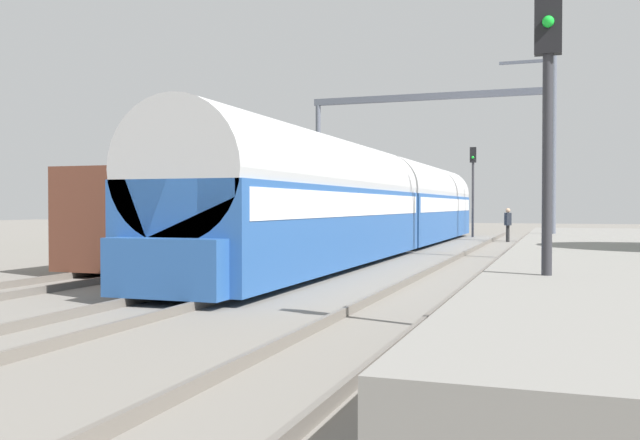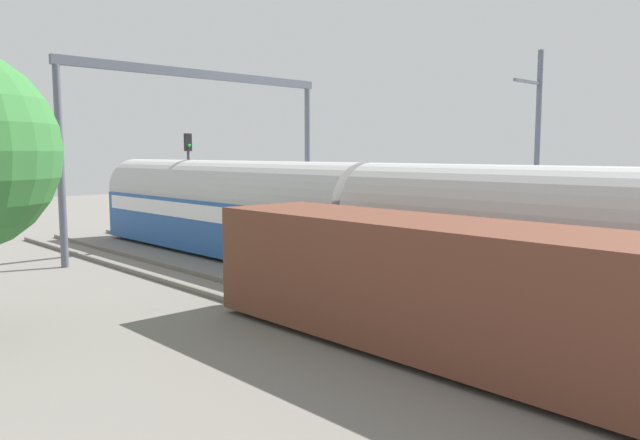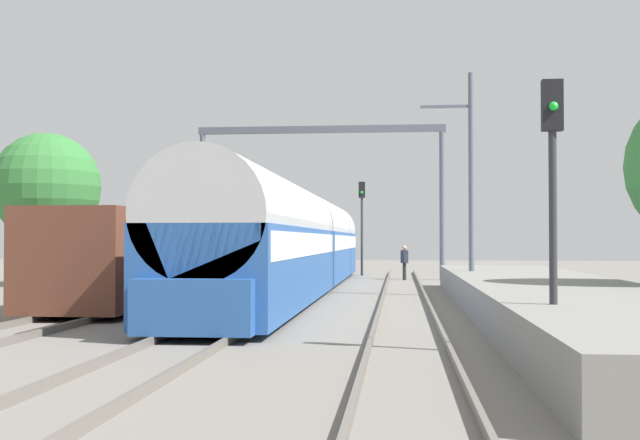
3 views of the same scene
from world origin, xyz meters
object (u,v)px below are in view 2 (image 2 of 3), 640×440
(freight_car, at_px, (460,291))
(person_crossing, at_px, (286,220))
(railway_signal_far, at_px, (189,171))
(passenger_train, at_px, (367,224))
(catenary_gantry, at_px, (203,122))

(freight_car, distance_m, person_crossing, 17.72)
(freight_car, distance_m, railway_signal_far, 21.50)
(railway_signal_far, bearing_deg, passenger_train, -97.72)
(freight_car, xyz_separation_m, person_crossing, (8.44, 15.58, -0.44))
(passenger_train, height_order, person_crossing, passenger_train)
(passenger_train, distance_m, catenary_gantry, 10.40)
(freight_car, bearing_deg, railway_signal_far, 73.47)
(passenger_train, relative_size, freight_car, 2.53)
(passenger_train, bearing_deg, person_crossing, 65.09)
(freight_car, distance_m, catenary_gantry, 17.16)
(person_crossing, relative_size, catenary_gantry, 0.14)
(catenary_gantry, bearing_deg, freight_car, -104.53)
(passenger_train, xyz_separation_m, freight_car, (-4.18, -6.39, -0.50))
(freight_car, relative_size, person_crossing, 7.51)
(catenary_gantry, bearing_deg, railway_signal_far, 66.54)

